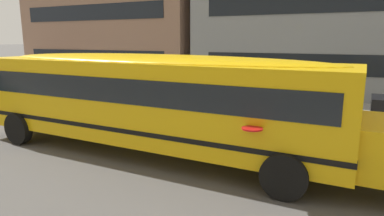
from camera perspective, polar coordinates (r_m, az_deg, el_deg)
The scene contains 5 objects.
ground_plane at distance 11.10m, azimuth -2.24°, elevation -5.40°, with size 400.00×400.00×0.00m, color #54514F.
sidewalk_far at distance 18.64m, azimuth 10.05°, elevation 1.40°, with size 120.00×3.00×0.01m, color gray.
lane_centreline at distance 11.10m, azimuth -2.24°, elevation -5.38°, with size 110.00×0.16×0.01m, color silver.
school_bus at distance 9.47m, azimuth -6.08°, elevation 2.07°, with size 12.71×3.12×2.83m.
parked_car_maroon_under_tree at distance 26.13m, azimuth -28.13°, elevation 4.95°, with size 3.92×1.91×1.64m.
Camera 1 is at (5.08, -9.32, 3.23)m, focal length 31.51 mm.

